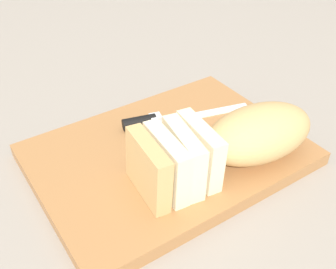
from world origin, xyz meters
The scene contains 6 objects.
ground_plane centered at (0.00, 0.00, 0.00)m, with size 3.00×3.00×0.00m, color gray.
cutting_board centered at (0.00, 0.00, 0.01)m, with size 0.43×0.31×0.02m, color #9E6B3D.
bread_loaf centered at (-0.06, 0.08, 0.07)m, with size 0.31×0.14×0.09m.
bread_knife centered at (-0.02, -0.07, 0.03)m, with size 0.24×0.08×0.02m.
crumb_near_knife centered at (0.00, 0.01, 0.03)m, with size 0.00×0.00×0.00m, color #996633.
crumb_near_loaf centered at (-0.06, -0.02, 0.03)m, with size 0.00×0.00×0.00m, color #996633.
Camera 1 is at (0.29, 0.43, 0.44)m, focal length 43.10 mm.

